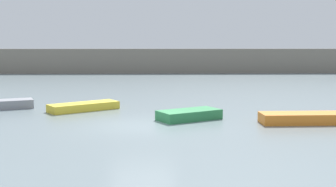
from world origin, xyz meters
The scene contains 5 objects.
ground_plane centered at (0.00, 0.00, 0.00)m, with size 120.00×120.00×0.00m, color slate.
embankment_wall centered at (0.00, 29.35, 1.29)m, with size 80.00×1.20×2.58m, color gray.
rowboat_yellow centered at (-2.96, 4.00, 0.19)m, with size 3.38×1.09×0.37m, color gold.
rowboat_green centered at (1.96, 1.34, 0.21)m, with size 2.66×1.23×0.42m, color #2D7F47.
rowboat_orange centered at (6.75, 0.35, 0.21)m, with size 3.87×1.14×0.43m, color orange.
Camera 1 is at (0.57, -17.13, 3.31)m, focal length 46.87 mm.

